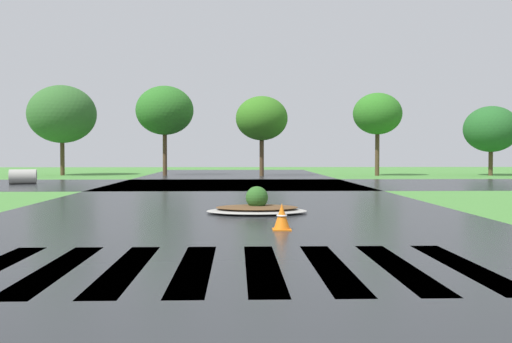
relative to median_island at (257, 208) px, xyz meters
The scene contains 7 objects.
asphalt_roadway 2.06m from the median_island, 107.24° to the right, with size 11.79×80.00×0.01m, color #232628.
asphalt_cross_road 13.97m from the median_island, 92.50° to the left, with size 90.00×10.61×0.01m, color #232628.
crosswalk_stripes 7.20m from the median_island, 94.85° to the right, with size 6.75×3.57×0.01m.
median_island is the anchor object (origin of this frame).
drainage_pipe_stack 18.00m from the median_island, 126.78° to the left, with size 1.36×0.98×0.71m.
traffic_cone 3.34m from the median_island, 83.48° to the right, with size 0.36×0.36×0.53m.
background_treeline 25.22m from the median_island, 86.42° to the left, with size 37.03×5.75×5.98m.
Camera 1 is at (0.11, -3.24, 1.52)m, focal length 42.87 mm.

